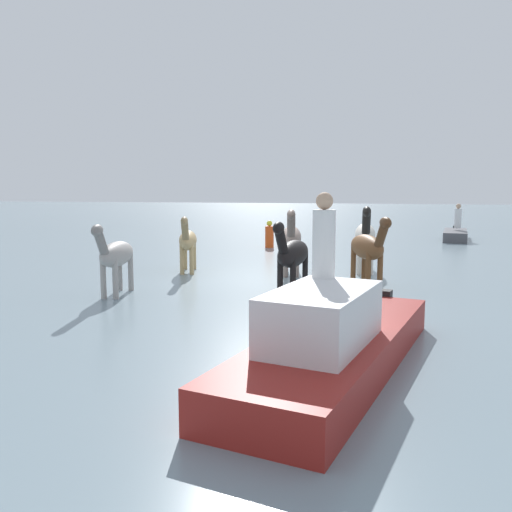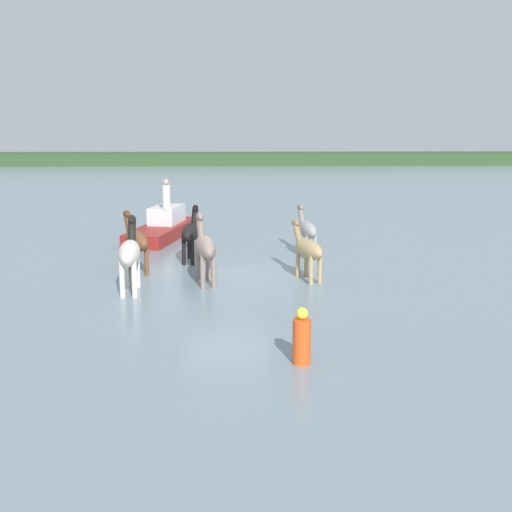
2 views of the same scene
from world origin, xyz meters
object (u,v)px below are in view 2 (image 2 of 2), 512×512
at_px(horse_dark_mare, 136,240).
at_px(person_spotter_bow, 166,195).
at_px(horse_lead, 307,229).
at_px(buoy_channel_marker, 302,339).
at_px(horse_dun_straggler, 205,247).
at_px(horse_chestnut_trailing, 308,249).
at_px(boat_skiff_near, 163,230).
at_px(horse_rear_stallion, 130,253).
at_px(horse_pinto_flank, 191,232).

bearing_deg(horse_dark_mare, person_spotter_bow, -26.13).
bearing_deg(horse_lead, buoy_channel_marker, 165.20).
height_order(horse_lead, horse_dun_straggler, horse_dun_straggler).
relative_size(horse_dark_mare, buoy_channel_marker, 2.01).
height_order(horse_dun_straggler, horse_dark_mare, horse_dun_straggler).
xyz_separation_m(horse_chestnut_trailing, boat_skiff_near, (-5.10, 7.60, -0.61)).
height_order(horse_dun_straggler, horse_rear_stallion, horse_rear_stallion).
bearing_deg(horse_chestnut_trailing, person_spotter_bow, 17.20).
xyz_separation_m(horse_pinto_flank, boat_skiff_near, (-1.45, 4.74, -0.66)).
relative_size(horse_chestnut_trailing, boat_skiff_near, 0.39).
bearing_deg(horse_dun_straggler, horse_pinto_flank, 0.77).
xyz_separation_m(horse_lead, horse_dun_straggler, (-3.38, -3.95, 0.12)).
distance_m(horse_rear_stallion, horse_pinto_flank, 4.37).
relative_size(horse_lead, boat_skiff_near, 0.39).
bearing_deg(horse_rear_stallion, horse_dark_mare, 0.36).
bearing_deg(person_spotter_bow, horse_chestnut_trailing, -55.91).
distance_m(horse_lead, horse_dun_straggler, 5.19).
height_order(person_spotter_bow, buoy_channel_marker, person_spotter_bow).
relative_size(horse_lead, person_spotter_bow, 1.86).
bearing_deg(horse_chestnut_trailing, horse_pinto_flank, 35.10).
xyz_separation_m(horse_pinto_flank, buoy_channel_marker, (2.81, -9.98, -0.47)).
distance_m(horse_dark_mare, person_spotter_bow, 6.07).
height_order(horse_lead, buoy_channel_marker, horse_lead).
bearing_deg(horse_dun_straggler, horse_chestnut_trailing, -94.31).
bearing_deg(boat_skiff_near, horse_rear_stallion, -167.84).
height_order(boat_skiff_near, buoy_channel_marker, boat_skiff_near).
relative_size(horse_lead, buoy_channel_marker, 1.94).
xyz_separation_m(horse_chestnut_trailing, person_spotter_bow, (-4.90, 7.24, 0.82)).
bearing_deg(horse_dun_straggler, person_spotter_bow, 3.66).
distance_m(horse_dun_straggler, horse_dark_mare, 2.70).
xyz_separation_m(horse_rear_stallion, horse_dark_mare, (-0.19, 2.51, -0.09)).
xyz_separation_m(horse_dun_straggler, horse_chestnut_trailing, (3.04, 0.31, -0.12)).
distance_m(horse_dun_straggler, buoy_channel_marker, 7.18).
xyz_separation_m(horse_chestnut_trailing, buoy_channel_marker, (-0.84, -7.13, -0.43)).
height_order(horse_pinto_flank, boat_skiff_near, horse_pinto_flank).
xyz_separation_m(horse_dark_mare, buoy_channel_marker, (4.41, -8.36, -0.49)).
height_order(horse_dun_straggler, boat_skiff_near, horse_dun_straggler).
height_order(horse_rear_stallion, buoy_channel_marker, horse_rear_stallion).
distance_m(horse_rear_stallion, horse_chestnut_trailing, 5.23).
height_order(horse_lead, boat_skiff_near, horse_lead).
bearing_deg(buoy_channel_marker, horse_rear_stallion, 125.84).
bearing_deg(person_spotter_bow, boat_skiff_near, 119.74).
xyz_separation_m(horse_rear_stallion, horse_chestnut_trailing, (5.07, 1.28, -0.16)).
height_order(horse_lead, horse_pinto_flank, horse_pinto_flank).
relative_size(horse_chestnut_trailing, person_spotter_bow, 1.83).
height_order(boat_skiff_near, person_spotter_bow, person_spotter_bow).
height_order(horse_rear_stallion, horse_chestnut_trailing, horse_rear_stallion).
bearing_deg(horse_dark_mare, horse_dun_straggler, -147.53).
height_order(horse_lead, horse_chestnut_trailing, horse_lead).
bearing_deg(person_spotter_bow, horse_pinto_flank, -74.13).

